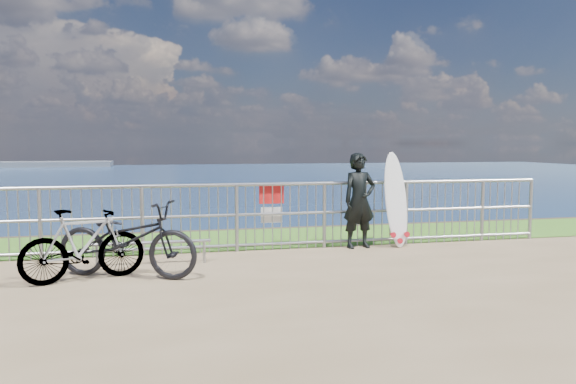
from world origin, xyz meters
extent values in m
plane|color=#3B7921|center=(0.00, 2.70, 0.01)|extent=(120.00, 120.00, 0.00)
cube|color=brown|center=(0.00, 3.90, -2.50)|extent=(120.00, 0.30, 5.00)
plane|color=navy|center=(0.00, 90.00, -5.00)|extent=(260.00, 260.00, 0.00)
cylinder|color=#919399|center=(0.00, 1.60, 1.10)|extent=(10.00, 0.06, 0.06)
cylinder|color=#919399|center=(0.00, 1.60, 0.61)|extent=(10.00, 0.05, 0.05)
cylinder|color=#919399|center=(0.00, 1.60, 0.10)|extent=(10.00, 0.05, 0.05)
cylinder|color=#919399|center=(-3.50, 1.60, 0.55)|extent=(0.06, 0.06, 1.10)
cylinder|color=#919399|center=(-2.00, 1.60, 0.55)|extent=(0.06, 0.06, 1.10)
cylinder|color=#919399|center=(-0.50, 1.60, 0.55)|extent=(0.06, 0.06, 1.10)
cylinder|color=#919399|center=(1.00, 1.60, 0.55)|extent=(0.06, 0.06, 1.10)
cylinder|color=#919399|center=(2.50, 1.60, 0.55)|extent=(0.06, 0.06, 1.10)
cylinder|color=#919399|center=(4.00, 1.60, 0.55)|extent=(0.06, 0.06, 1.10)
cylinder|color=#919399|center=(5.00, 1.60, 0.55)|extent=(0.06, 0.06, 1.10)
cube|color=red|center=(0.10, 1.66, 0.92)|extent=(0.42, 0.02, 0.30)
cube|color=white|center=(0.10, 1.66, 0.92)|extent=(0.38, 0.01, 0.08)
cube|color=white|center=(0.10, 1.66, 0.58)|extent=(0.36, 0.02, 0.26)
imported|color=black|center=(1.57, 1.45, 0.81)|extent=(0.64, 0.46, 1.61)
ellipsoid|color=silver|center=(2.24, 1.45, 0.82)|extent=(0.48, 0.44, 1.64)
cone|color=red|center=(2.11, 1.33, 0.23)|extent=(0.10, 0.18, 0.10)
cone|color=red|center=(2.36, 1.33, 0.23)|extent=(0.10, 0.18, 0.10)
cone|color=red|center=(2.24, 1.33, 0.12)|extent=(0.10, 0.18, 0.10)
imported|color=black|center=(-2.16, 0.14, 0.51)|extent=(2.05, 1.40, 1.02)
imported|color=black|center=(-2.70, 0.06, 0.47)|extent=(1.63, 0.92, 0.94)
cylinder|color=#919399|center=(-1.86, 0.83, 0.33)|extent=(1.72, 0.05, 0.05)
cylinder|color=#919399|center=(-2.61, 0.83, 0.17)|extent=(0.04, 0.04, 0.33)
cylinder|color=#919399|center=(-1.10, 0.83, 0.17)|extent=(0.04, 0.04, 0.33)
camera|label=1|loc=(-1.75, -7.47, 1.77)|focal=35.00mm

